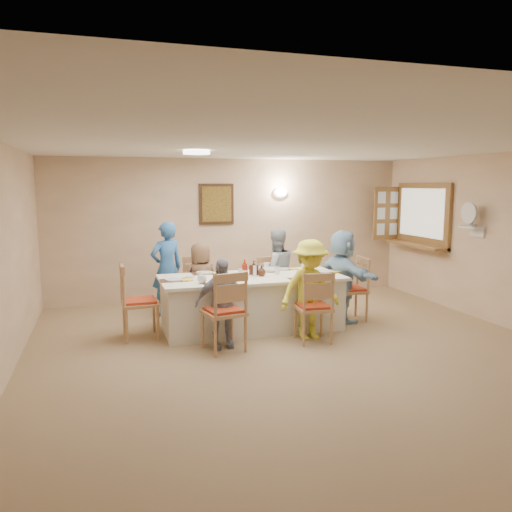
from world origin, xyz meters
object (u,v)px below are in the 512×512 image
object	(u,v)px
dining_table	(252,302)
chair_right_end	(350,289)
diner_back_left	(201,281)
diner_back_right	(276,272)
chair_back_left	(200,288)
chair_front_left	(224,310)
chair_front_right	(313,306)
diner_right_end	(343,276)
condiment_ketchup	(245,268)
serving_hatch	(423,215)
diner_front_left	(221,303)
desk_fan	(471,217)
caregiver	(167,268)
chair_back_right	(273,285)
chair_left_end	(140,301)
diner_front_right	(310,290)

from	to	relation	value
dining_table	chair_right_end	bearing A→B (deg)	0.00
diner_back_left	diner_back_right	distance (m)	1.20
dining_table	chair_back_left	xyz separation A→B (m)	(-0.60, 0.80, 0.09)
chair_back_left	chair_front_left	size ratio (longest dim) A/B	0.93
chair_front_right	diner_right_end	xyz separation A→B (m)	(0.82, 0.80, 0.22)
condiment_ketchup	diner_right_end	bearing A→B (deg)	-2.06
dining_table	chair_front_right	bearing A→B (deg)	-53.13
diner_back_left	chair_front_right	bearing A→B (deg)	119.85
chair_front_left	diner_back_left	xyz separation A→B (m)	(0.00, 1.48, 0.09)
serving_hatch	chair_front_right	xyz separation A→B (m)	(-2.87, -1.77, -1.03)
diner_front_left	chair_right_end	bearing A→B (deg)	15.08
diner_back_left	diner_front_left	xyz separation A→B (m)	(0.00, -1.36, -0.02)
dining_table	chair_front_right	xyz separation A→B (m)	(0.60, -0.80, 0.09)
desk_fan	chair_right_end	size ratio (longest dim) A/B	0.31
diner_back_left	condiment_ketchup	bearing A→B (deg)	120.08
caregiver	condiment_ketchup	world-z (taller)	caregiver
chair_back_left	chair_back_right	size ratio (longest dim) A/B	1.06
chair_left_end	chair_right_end	bearing A→B (deg)	-91.88
chair_back_left	diner_front_right	bearing A→B (deg)	-55.92
chair_front_right	chair_left_end	xyz separation A→B (m)	(-2.15, 0.80, 0.03)
chair_front_left	caregiver	bearing A→B (deg)	-87.89
chair_right_end	caregiver	xyz separation A→B (m)	(-2.60, 1.15, 0.26)
diner_back_left	diner_front_left	size ratio (longest dim) A/B	1.04
desk_fan	chair_front_right	xyz separation A→B (m)	(-2.76, -0.42, -1.08)
chair_front_left	diner_front_right	xyz separation A→B (m)	(1.20, 0.12, 0.16)
dining_table	caregiver	size ratio (longest dim) A/B	1.74
diner_back_right	condiment_ketchup	bearing A→B (deg)	38.82
chair_back_right	diner_right_end	size ratio (longest dim) A/B	0.64
desk_fan	chair_back_left	distance (m)	4.26
diner_back_left	diner_right_end	bearing A→B (deg)	152.21
desk_fan	chair_back_left	size ratio (longest dim) A/B	0.32
chair_right_end	diner_back_right	distance (m)	1.18
dining_table	chair_left_end	bearing A→B (deg)	180.00
diner_front_left	caregiver	size ratio (longest dim) A/B	0.77
diner_front_left	diner_right_end	xyz separation A→B (m)	(2.02, 0.68, 0.12)
desk_fan	chair_right_end	distance (m)	2.13
chair_back_left	diner_right_end	xyz separation A→B (m)	(2.02, -0.80, 0.22)
condiment_ketchup	serving_hatch	bearing A→B (deg)	14.50
chair_right_end	condiment_ketchup	xyz separation A→B (m)	(-1.64, 0.05, 0.40)
diner_back_right	diner_right_end	bearing A→B (deg)	136.90
diner_back_right	diner_front_right	xyz separation A→B (m)	(0.00, -1.36, -0.02)
diner_front_right	chair_front_right	bearing A→B (deg)	-96.48
serving_hatch	diner_front_right	size ratio (longest dim) A/B	1.13
serving_hatch	chair_left_end	xyz separation A→B (m)	(-5.02, -0.97, -0.99)
chair_back_right	caregiver	xyz separation A→B (m)	(-1.65, 0.35, 0.29)
chair_back_left	caregiver	size ratio (longest dim) A/B	0.64
serving_hatch	diner_front_left	xyz separation A→B (m)	(-4.07, -1.65, -0.93)
chair_back_right	diner_back_right	xyz separation A→B (m)	(0.00, -0.12, 0.24)
desk_fan	caregiver	size ratio (longest dim) A/B	0.20
dining_table	desk_fan	bearing A→B (deg)	-6.41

